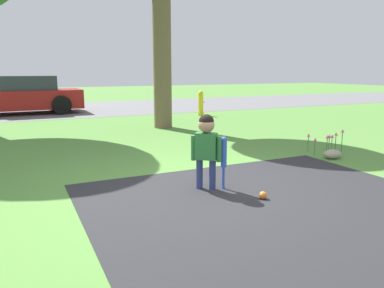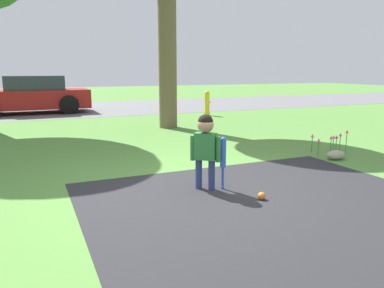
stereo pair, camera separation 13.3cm
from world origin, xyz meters
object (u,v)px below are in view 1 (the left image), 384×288
object	(u,v)px
child	(206,141)
baseball_bat	(224,155)
sports_ball	(263,195)
parked_car	(22,96)
fire_hydrant	(201,103)

from	to	relation	value
child	baseball_bat	xyz separation A→B (m)	(0.20, -0.08, -0.18)
child	sports_ball	size ratio (longest dim) A/B	10.35
baseball_bat	parked_car	xyz separation A→B (m)	(-2.02, 9.98, 0.17)
sports_ball	fire_hydrant	xyz separation A→B (m)	(2.99, 7.53, 0.34)
parked_car	fire_hydrant	bearing A→B (deg)	149.37
fire_hydrant	baseball_bat	bearing A→B (deg)	-114.61
child	fire_hydrant	xyz separation A→B (m)	(3.41, 6.92, -0.22)
child	parked_car	xyz separation A→B (m)	(-1.82, 9.90, -0.00)
baseball_bat	sports_ball	xyz separation A→B (m)	(0.22, -0.52, -0.38)
parked_car	child	bearing A→B (deg)	99.46
child	fire_hydrant	world-z (taller)	child
child	baseball_bat	size ratio (longest dim) A/B	1.42
child	parked_car	size ratio (longest dim) A/B	0.24
baseball_bat	sports_ball	world-z (taller)	baseball_bat
child	fire_hydrant	size ratio (longest dim) A/B	1.17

